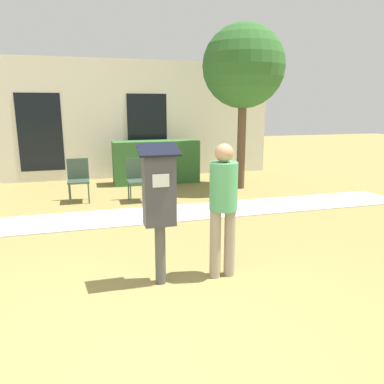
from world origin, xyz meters
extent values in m
plane|color=olive|center=(0.00, 0.00, 0.00)|extent=(40.00, 40.00, 0.00)
cube|color=beige|center=(0.00, 3.94, 0.01)|extent=(12.00, 1.10, 0.02)
cube|color=silver|center=(0.00, 7.96, 1.60)|extent=(10.00, 0.24, 3.20)
cube|color=black|center=(-1.40, 7.83, 1.30)|extent=(1.10, 0.02, 2.00)
cube|color=black|center=(1.40, 7.83, 1.30)|extent=(1.10, 0.02, 2.00)
cylinder|color=#4C4C4C|center=(0.44, 1.24, 0.35)|extent=(0.12, 0.12, 0.70)
cube|color=#38383D|center=(0.44, 1.24, 1.10)|extent=(0.34, 0.22, 0.80)
cube|color=silver|center=(0.44, 1.13, 1.22)|extent=(0.18, 0.01, 0.14)
cube|color=black|center=(0.44, 1.24, 1.53)|extent=(0.44, 0.31, 0.12)
cylinder|color=gray|center=(1.09, 1.22, 0.41)|extent=(0.13, 0.13, 0.82)
cylinder|color=gray|center=(1.27, 1.22, 0.41)|extent=(0.13, 0.13, 0.82)
cylinder|color=#4C9E66|center=(1.18, 1.22, 1.09)|extent=(0.32, 0.32, 0.55)
sphere|color=tan|center=(1.18, 1.22, 1.48)|extent=(0.21, 0.21, 0.21)
cylinder|color=#334738|center=(-0.67, 5.16, 0.21)|extent=(0.03, 0.03, 0.42)
cylinder|color=#334738|center=(-0.29, 5.16, 0.21)|extent=(0.03, 0.03, 0.42)
cylinder|color=#334738|center=(-0.67, 5.54, 0.21)|extent=(0.03, 0.03, 0.42)
cylinder|color=#334738|center=(-0.29, 5.54, 0.21)|extent=(0.03, 0.03, 0.42)
cube|color=#334738|center=(-0.48, 5.35, 0.44)|extent=(0.44, 0.44, 0.04)
cube|color=#334738|center=(-0.48, 5.55, 0.68)|extent=(0.44, 0.04, 0.44)
cylinder|color=#334738|center=(0.54, 4.86, 0.21)|extent=(0.03, 0.03, 0.42)
cylinder|color=#334738|center=(0.92, 4.86, 0.21)|extent=(0.03, 0.03, 0.42)
cylinder|color=#334738|center=(0.54, 5.24, 0.21)|extent=(0.03, 0.03, 0.42)
cylinder|color=#334738|center=(0.92, 5.24, 0.21)|extent=(0.03, 0.03, 0.42)
cube|color=#334738|center=(0.73, 5.05, 0.44)|extent=(0.44, 0.44, 0.04)
cube|color=#334738|center=(0.73, 5.25, 0.68)|extent=(0.44, 0.04, 0.44)
cube|color=#33662D|center=(1.46, 6.90, 0.55)|extent=(2.21, 0.60, 1.10)
cylinder|color=brown|center=(3.32, 5.68, 1.10)|extent=(0.20, 0.20, 2.20)
sphere|color=#2D6028|center=(3.32, 5.68, 2.87)|extent=(1.90, 1.90, 1.90)
camera|label=1|loc=(-0.30, -2.66, 1.99)|focal=35.00mm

